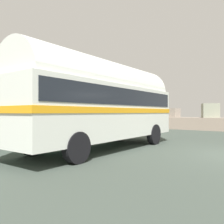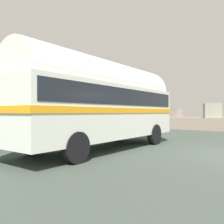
# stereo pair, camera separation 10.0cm
# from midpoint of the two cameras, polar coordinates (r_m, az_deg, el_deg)

# --- Properties ---
(vintage_coach) EXTENTS (2.65, 8.64, 3.70)m
(vintage_coach) POSITION_cam_midpoint_polar(r_m,az_deg,el_deg) (9.72, -2.12, 2.85)
(vintage_coach) COLOR black
(vintage_coach) RESTS_ON ground
(second_coach) EXTENTS (3.09, 8.75, 3.70)m
(second_coach) POSITION_cam_midpoint_polar(r_m,az_deg,el_deg) (13.46, -20.16, 2.03)
(second_coach) COLOR black
(second_coach) RESTS_ON ground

